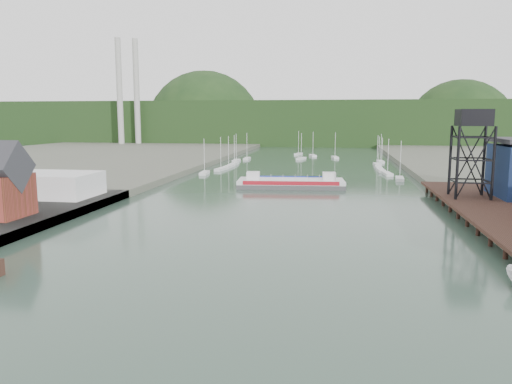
% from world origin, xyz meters
% --- Properties ---
extents(ground, '(600.00, 600.00, 0.00)m').
position_xyz_m(ground, '(0.00, 0.00, 0.00)').
color(ground, '#283F34').
rests_on(ground, ground).
extents(east_pier, '(14.00, 70.00, 2.45)m').
position_xyz_m(east_pier, '(37.00, 45.00, 1.90)').
color(east_pier, black).
rests_on(east_pier, ground).
extents(white_shed, '(18.00, 12.00, 4.50)m').
position_xyz_m(white_shed, '(-44.00, 50.00, 3.85)').
color(white_shed, silver).
rests_on(white_shed, west_quay).
extents(lift_tower, '(6.50, 6.50, 16.00)m').
position_xyz_m(lift_tower, '(35.00, 58.00, 15.65)').
color(lift_tower, black).
rests_on(lift_tower, east_pier).
extents(marina_sailboats, '(57.71, 92.65, 0.90)m').
position_xyz_m(marina_sailboats, '(0.08, 138.46, 0.35)').
color(marina_sailboats, silver).
rests_on(marina_sailboats, ground).
extents(smokestacks, '(11.20, 8.20, 60.00)m').
position_xyz_m(smokestacks, '(-106.00, 232.50, 30.00)').
color(smokestacks, '#AAA9A4').
rests_on(smokestacks, ground).
extents(distant_hills, '(500.00, 120.00, 80.00)m').
position_xyz_m(distant_hills, '(-3.98, 301.35, 10.38)').
color(distant_hills, black).
rests_on(distant_hills, ground).
extents(chain_ferry, '(26.09, 12.27, 3.64)m').
position_xyz_m(chain_ferry, '(0.06, 81.12, 1.05)').
color(chain_ferry, '#444446').
rests_on(chain_ferry, ground).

